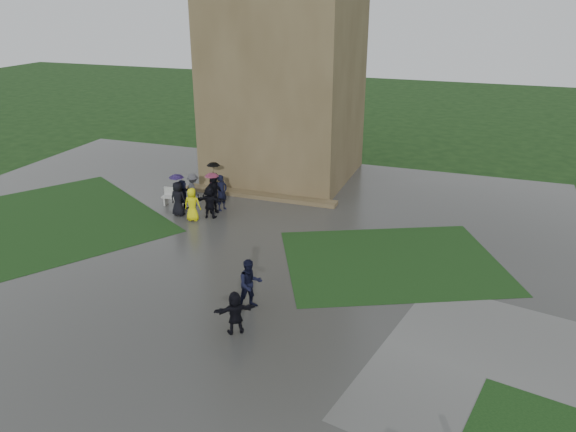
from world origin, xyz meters
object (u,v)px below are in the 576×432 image
(tower, at_px, (285,25))
(pedestrian_near, at_px, (235,313))
(pedestrian_mid, at_px, (250,284))
(bench, at_px, (177,197))

(tower, height_order, pedestrian_near, tower)
(tower, xyz_separation_m, pedestrian_mid, (4.26, -15.51, -8.03))
(pedestrian_mid, height_order, pedestrian_near, pedestrian_mid)
(bench, distance_m, pedestrian_near, 12.95)
(bench, bearing_deg, pedestrian_near, -56.50)
(bench, bearing_deg, tower, 57.47)
(tower, bearing_deg, pedestrian_mid, -74.64)
(tower, bearing_deg, pedestrian_near, -75.53)
(tower, height_order, bench, tower)
(tower, xyz_separation_m, bench, (-3.66, -7.09, -8.50))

